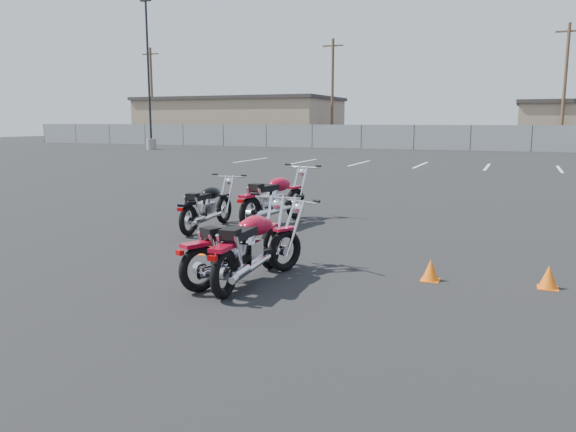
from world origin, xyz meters
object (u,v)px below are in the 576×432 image
at_px(motorcycle_front_red, 274,199).
at_px(motorcycle_third_red, 245,247).
at_px(motorcycle_second_black, 207,206).
at_px(motorcycle_rear_red, 250,247).

bearing_deg(motorcycle_front_red, motorcycle_third_red, -71.44).
bearing_deg(motorcycle_third_red, motorcycle_front_red, 108.56).
xyz_separation_m(motorcycle_second_black, motorcycle_third_red, (2.29, -2.92, 0.01)).
distance_m(motorcycle_second_black, motorcycle_rear_red, 3.78).
distance_m(motorcycle_third_red, motorcycle_rear_red, 0.08).
bearing_deg(motorcycle_third_red, motorcycle_rear_red, -14.84).
bearing_deg(motorcycle_third_red, motorcycle_second_black, 128.15).
distance_m(motorcycle_front_red, motorcycle_third_red, 4.10).
distance_m(motorcycle_front_red, motorcycle_second_black, 1.39).
relative_size(motorcycle_second_black, motorcycle_rear_red, 0.95).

